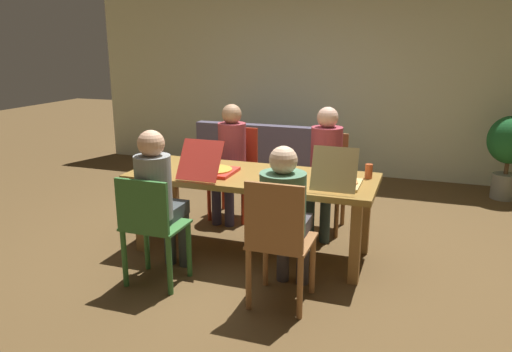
% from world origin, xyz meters
% --- Properties ---
extents(ground_plane, '(20.00, 20.00, 0.00)m').
position_xyz_m(ground_plane, '(0.00, 0.00, 0.00)').
color(ground_plane, brown).
extents(back_wall, '(7.19, 0.12, 2.70)m').
position_xyz_m(back_wall, '(0.00, 3.11, 1.35)').
color(back_wall, beige).
rests_on(back_wall, ground).
extents(dining_table, '(2.17, 0.85, 0.73)m').
position_xyz_m(dining_table, '(0.00, 0.00, 0.65)').
color(dining_table, olive).
rests_on(dining_table, ground).
extents(chair_0, '(0.38, 0.44, 0.97)m').
position_xyz_m(chair_0, '(0.50, 0.86, 0.51)').
color(chair_0, brown).
rests_on(chair_0, ground).
extents(person_0, '(0.31, 0.54, 1.26)m').
position_xyz_m(person_0, '(0.50, 0.71, 0.74)').
color(person_0, '#2C3F43').
rests_on(person_0, ground).
extents(chair_1, '(0.45, 0.45, 0.96)m').
position_xyz_m(chair_1, '(-0.52, 0.90, 0.53)').
color(chair_1, '#A8301C').
rests_on(chair_1, ground).
extents(person_1, '(0.30, 0.47, 1.24)m').
position_xyz_m(person_1, '(-0.52, 0.75, 0.73)').
color(person_1, '#312E4C').
rests_on(person_1, ground).
extents(chair_2, '(0.44, 0.45, 0.96)m').
position_xyz_m(chair_2, '(0.50, -0.86, 0.53)').
color(chair_2, '#9B6539').
rests_on(chair_2, ground).
extents(person_2, '(0.33, 0.53, 1.17)m').
position_xyz_m(person_2, '(0.50, -0.70, 0.70)').
color(person_2, '#423D42').
rests_on(person_2, ground).
extents(chair_3, '(0.46, 0.38, 0.89)m').
position_xyz_m(chair_3, '(-0.52, -0.87, 0.50)').
color(chair_3, '#367134').
rests_on(chair_3, ground).
extents(person_3, '(0.28, 0.51, 1.23)m').
position_xyz_m(person_3, '(-0.52, -0.72, 0.72)').
color(person_3, '#383E3E').
rests_on(person_3, ground).
extents(pizza_box_0, '(0.36, 0.57, 0.34)m').
position_xyz_m(pizza_box_0, '(-0.33, -0.12, 0.78)').
color(pizza_box_0, red).
rests_on(pizza_box_0, dining_table).
extents(pizza_box_1, '(0.35, 0.47, 0.35)m').
position_xyz_m(pizza_box_1, '(0.78, -0.12, 0.79)').
color(pizza_box_1, tan).
rests_on(pizza_box_1, dining_table).
extents(plate_0, '(0.23, 0.23, 0.01)m').
position_xyz_m(plate_0, '(-0.70, 0.24, 0.74)').
color(plate_0, white).
rests_on(plate_0, dining_table).
extents(plate_1, '(0.25, 0.25, 0.01)m').
position_xyz_m(plate_1, '(0.18, 0.03, 0.74)').
color(plate_1, white).
rests_on(plate_1, dining_table).
extents(drinking_glass_0, '(0.06, 0.06, 0.12)m').
position_xyz_m(drinking_glass_0, '(0.98, 0.21, 0.80)').
color(drinking_glass_0, '#BB4F28').
rests_on(drinking_glass_0, dining_table).
extents(drinking_glass_1, '(0.07, 0.07, 0.14)m').
position_xyz_m(drinking_glass_1, '(-0.95, -0.10, 0.80)').
color(drinking_glass_1, silver).
rests_on(drinking_glass_1, dining_table).
extents(couch, '(1.71, 0.90, 0.83)m').
position_xyz_m(couch, '(-0.64, 2.33, 0.29)').
color(couch, '#4D485B').
rests_on(couch, ground).
extents(potted_plant, '(0.52, 0.52, 1.02)m').
position_xyz_m(potted_plant, '(2.38, 2.51, 0.65)').
color(potted_plant, gray).
rests_on(potted_plant, ground).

